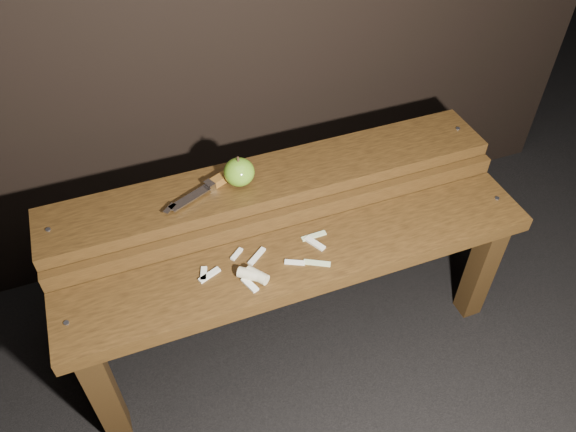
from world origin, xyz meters
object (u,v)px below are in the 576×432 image
object	(u,v)px
bench_front_tier	(305,275)
bench_rear_tier	(274,200)
apple	(239,172)
knife	(218,181)

from	to	relation	value
bench_front_tier	bench_rear_tier	distance (m)	0.23
bench_rear_tier	apple	distance (m)	0.15
bench_rear_tier	knife	bearing A→B (deg)	171.96
bench_front_tier	knife	world-z (taller)	knife
apple	bench_front_tier	bearing A→B (deg)	-68.79
bench_front_tier	knife	xyz separation A→B (m)	(-0.14, 0.25, 0.16)
bench_front_tier	bench_rear_tier	world-z (taller)	bench_rear_tier
bench_rear_tier	bench_front_tier	bearing A→B (deg)	-90.00
apple	bench_rear_tier	bearing A→B (deg)	-2.76
apple	knife	world-z (taller)	apple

